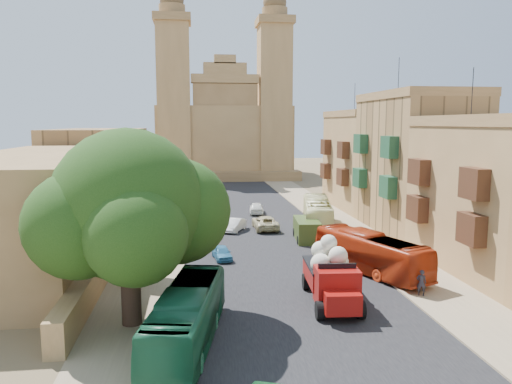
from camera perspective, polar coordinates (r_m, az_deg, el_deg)
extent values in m
plane|color=brown|center=(25.46, 7.65, -17.11)|extent=(260.00, 260.00, 0.00)
cube|color=black|center=(53.71, -0.53, -3.64)|extent=(14.00, 140.00, 0.01)
cube|color=#8D795C|center=(55.59, 9.26, -3.35)|extent=(5.00, 140.00, 0.01)
cube|color=#8D795C|center=(53.48, -10.72, -3.83)|extent=(5.00, 140.00, 0.01)
cube|color=#8D795C|center=(54.94, 6.75, -3.38)|extent=(0.25, 140.00, 0.12)
cube|color=#8D795C|center=(53.37, -8.04, -3.74)|extent=(0.25, 140.00, 0.12)
cube|color=olive|center=(40.31, 26.12, -0.75)|extent=(8.00, 14.00, 10.50)
cube|color=olive|center=(39.93, 26.61, 7.30)|extent=(8.20, 14.00, 0.80)
cylinder|color=black|center=(41.85, 23.49, 10.48)|extent=(0.06, 0.06, 3.60)
cube|color=#442516|center=(34.90, 23.38, -3.91)|extent=(0.90, 2.20, 2.00)
cube|color=#442516|center=(41.71, 17.94, -1.81)|extent=(0.90, 2.20, 2.00)
cube|color=#442516|center=(34.45, 23.65, 0.88)|extent=(0.90, 2.20, 2.00)
cube|color=#442516|center=(41.34, 18.11, 2.21)|extent=(0.90, 2.20, 2.00)
cube|color=#A17849|center=(52.35, 17.82, 2.86)|extent=(8.00, 14.00, 13.00)
cube|color=olive|center=(52.25, 18.14, 10.42)|extent=(8.20, 14.00, 0.80)
cylinder|color=black|center=(54.55, 15.99, 12.70)|extent=(0.06, 0.06, 3.60)
cube|color=#1E4B2F|center=(47.16, 14.83, 0.56)|extent=(0.90, 2.20, 2.00)
cube|color=#1E4B2F|center=(54.46, 11.76, 1.60)|extent=(0.90, 2.20, 2.00)
cube|color=#1E4B2F|center=(46.85, 14.99, 4.98)|extent=(0.90, 2.20, 2.00)
cube|color=#1E4B2F|center=(54.19, 11.87, 5.43)|extent=(0.90, 2.20, 2.00)
cube|color=olive|center=(65.32, 12.63, 3.31)|extent=(8.00, 14.00, 11.50)
cube|color=olive|center=(65.15, 12.79, 8.71)|extent=(8.20, 14.00, 0.80)
cylinder|color=black|center=(67.54, 11.22, 10.58)|extent=(0.06, 0.06, 3.60)
cube|color=#442516|center=(60.34, 9.86, 1.71)|extent=(0.90, 2.20, 2.00)
cube|color=#442516|center=(67.84, 7.93, 2.42)|extent=(0.90, 2.20, 2.00)
cube|color=#442516|center=(60.09, 9.93, 4.76)|extent=(0.90, 2.20, 2.00)
cube|color=#442516|center=(67.61, 7.98, 5.13)|extent=(0.90, 2.20, 2.00)
cube|color=olive|center=(43.88, -15.47, -5.36)|extent=(1.00, 40.00, 1.80)
cube|color=olive|center=(42.52, -23.38, -1.61)|extent=(10.00, 28.00, 8.40)
cube|color=#A17849|center=(67.59, -17.32, 2.65)|extent=(10.00, 22.00, 10.00)
cube|color=olive|center=(103.53, -3.82, 5.79)|extent=(26.00, 20.00, 14.00)
cube|color=olive|center=(93.50, -3.40, 1.82)|extent=(28.00, 4.00, 1.80)
cube|color=olive|center=(94.68, -3.52, 7.41)|extent=(12.00, 2.00, 16.00)
cube|color=olive|center=(95.03, -3.56, 12.79)|extent=(12.60, 2.40, 1.60)
cube|color=olive|center=(95.19, -3.57, 13.81)|extent=(8.00, 2.00, 2.40)
cube|color=olive|center=(95.40, -3.58, 14.88)|extent=(4.00, 2.00, 1.60)
cube|color=olive|center=(95.92, -9.35, 10.02)|extent=(6.00, 6.00, 29.00)
cube|color=olive|center=(97.69, -9.56, 18.90)|extent=(6.80, 6.80, 1.40)
cylinder|color=olive|center=(98.01, -9.58, 19.82)|extent=(4.80, 4.80, 1.80)
sphere|color=brown|center=(98.40, -9.61, 20.84)|extent=(4.40, 4.40, 4.40)
cube|color=olive|center=(97.11, 2.10, 10.09)|extent=(6.00, 6.00, 29.00)
cube|color=olive|center=(98.86, 2.15, 18.87)|extent=(6.80, 6.80, 1.40)
cylinder|color=olive|center=(99.18, 2.15, 19.77)|extent=(4.80, 4.80, 1.80)
sphere|color=brown|center=(99.57, 2.16, 20.79)|extent=(4.40, 4.40, 4.40)
cylinder|color=#34231A|center=(27.91, -14.10, -10.60)|extent=(1.05, 1.05, 4.00)
sphere|color=black|center=(26.84, -14.43, -1.39)|extent=(7.99, 7.99, 7.99)
sphere|color=black|center=(27.98, -8.92, -2.18)|extent=(5.89, 5.89, 5.89)
sphere|color=black|center=(26.47, -19.60, -3.58)|extent=(5.47, 5.47, 5.47)
sphere|color=black|center=(24.50, -13.61, -4.74)|extent=(5.05, 5.05, 5.05)
sphere|color=black|center=(29.16, -16.17, 0.93)|extent=(4.63, 4.63, 4.63)
cylinder|color=#34231A|center=(35.81, -13.33, -7.82)|extent=(0.44, 0.44, 2.35)
sphere|color=black|center=(35.25, -13.45, -4.10)|extent=(3.42, 3.42, 3.42)
cylinder|color=#34231A|center=(47.42, -11.80, -3.90)|extent=(0.44, 0.44, 2.38)
sphere|color=black|center=(46.99, -11.88, -1.02)|extent=(3.47, 3.47, 3.47)
cylinder|color=#34231A|center=(59.19, -10.88, -1.55)|extent=(0.44, 0.44, 2.37)
sphere|color=black|center=(58.85, -10.94, 0.75)|extent=(3.45, 3.45, 3.45)
cylinder|color=#34231A|center=(71.06, -10.27, -0.10)|extent=(0.44, 0.44, 2.07)
sphere|color=black|center=(70.80, -10.31, 1.57)|extent=(3.01, 3.01, 3.01)
cube|color=maroon|center=(31.69, 8.20, -9.26)|extent=(2.82, 4.30, 1.03)
cube|color=black|center=(31.53, 8.22, -8.26)|extent=(2.88, 4.36, 0.14)
cube|color=maroon|center=(29.20, 9.21, -10.55)|extent=(2.55, 2.12, 2.06)
cube|color=maroon|center=(28.08, 9.78, -12.31)|extent=(2.05, 1.52, 1.15)
cube|color=black|center=(28.96, 9.24, -9.04)|extent=(2.18, 0.28, 1.03)
cylinder|color=black|center=(28.38, 7.28, -13.28)|extent=(0.48, 1.06, 1.03)
cylinder|color=black|center=(28.86, 11.88, -13.02)|extent=(0.48, 1.06, 1.03)
cylinder|color=black|center=(33.07, 5.72, -10.15)|extent=(0.48, 1.06, 1.03)
cylinder|color=black|center=(33.48, 9.66, -10.00)|extent=(0.48, 1.06, 1.03)
sphere|color=beige|center=(30.70, 7.42, -8.14)|extent=(1.26, 1.26, 1.26)
sphere|color=beige|center=(31.24, 9.39, -7.89)|extent=(1.26, 1.26, 1.26)
sphere|color=beige|center=(32.10, 7.99, -7.43)|extent=(1.26, 1.26, 1.26)
sphere|color=beige|center=(31.31, 7.38, -6.62)|extent=(1.15, 1.15, 1.15)
sphere|color=beige|center=(30.41, 9.37, -7.21)|extent=(1.15, 1.15, 1.15)
sphere|color=beige|center=(31.06, 8.31, -5.78)|extent=(1.03, 1.03, 1.03)
cube|color=#374B1C|center=(46.34, 5.83, -4.32)|extent=(2.47, 4.89, 1.95)
cylinder|color=black|center=(44.76, 4.93, -5.51)|extent=(0.38, 0.80, 0.78)
cylinder|color=black|center=(45.02, 7.27, -5.47)|extent=(0.38, 0.80, 0.78)
cylinder|color=black|center=(47.94, 4.46, -4.60)|extent=(0.38, 0.80, 0.78)
cylinder|color=black|center=(48.18, 6.65, -4.57)|extent=(0.38, 0.80, 0.78)
imported|color=#195C3B|center=(25.07, -7.87, -13.98)|extent=(4.23, 10.49, 2.85)
imported|color=#B63010|center=(37.20, 12.92, -6.79)|extent=(6.08, 10.46, 2.87)
imported|color=#F5F0AE|center=(51.78, 7.01, -2.40)|extent=(4.72, 11.38, 3.09)
imported|color=teal|center=(39.93, -3.92, -6.93)|extent=(1.69, 3.29, 1.07)
imported|color=white|center=(50.03, -2.45, -3.80)|extent=(2.73, 3.94, 1.23)
imported|color=#C7BB90|center=(50.80, 1.06, -3.52)|extent=(2.33, 5.01, 1.39)
imported|color=#121655|center=(65.58, -6.11, -1.10)|extent=(2.52, 4.09, 1.11)
imported|color=white|center=(59.52, 0.07, -1.83)|extent=(2.14, 4.26, 1.39)
imported|color=#3982BC|center=(80.81, -5.30, 0.64)|extent=(1.68, 3.81, 1.22)
imported|color=#24222A|center=(33.32, 18.38, -9.82)|extent=(0.70, 0.58, 1.66)
imported|color=#303032|center=(43.01, 11.48, -5.52)|extent=(0.82, 1.12, 1.76)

